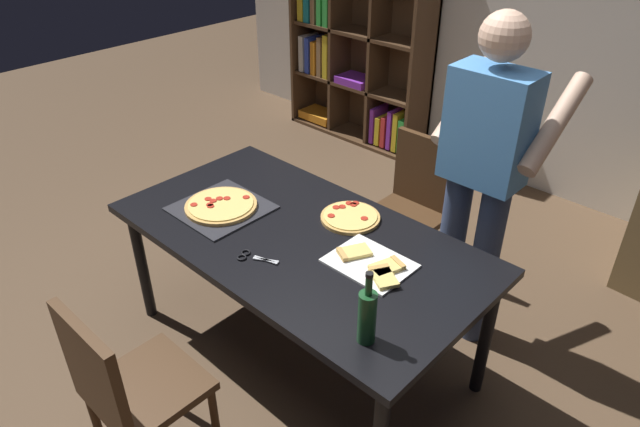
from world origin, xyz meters
The scene contains 12 objects.
ground_plane centered at (0.00, 0.00, 0.00)m, with size 12.00×12.00×0.00m, color brown.
back_wall centered at (0.00, 2.60, 1.40)m, with size 6.40×0.10×2.80m, color silver.
dining_table centered at (0.00, 0.00, 0.68)m, with size 1.84×0.97×0.75m.
chair_near_camera centered at (0.00, -0.97, 0.51)m, with size 0.42×0.42×0.90m.
chair_far_side centered at (0.00, 0.97, 0.51)m, with size 0.42×0.42×0.90m.
bookshelf centered at (-1.63, 2.38, 1.01)m, with size 1.40×0.35×1.95m.
person_serving_pizza centered at (0.52, 0.75, 1.00)m, with size 0.55×0.54×1.75m.
pepperoni_pizza_on_tray centered at (-0.45, -0.11, 0.77)m, with size 0.43×0.43×0.04m.
pizza_slices_on_towel centered at (0.41, 0.05, 0.76)m, with size 0.38×0.28×0.03m.
wine_bottle centered at (0.68, -0.32, 0.87)m, with size 0.07×0.07×0.32m.
kitchen_scissors centered at (-0.02, -0.28, 0.76)m, with size 0.20×0.12×0.01m.
second_pizza_plain centered at (0.09, 0.27, 0.76)m, with size 0.30×0.30×0.03m.
Camera 1 is at (1.62, -1.57, 2.29)m, focal length 31.99 mm.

